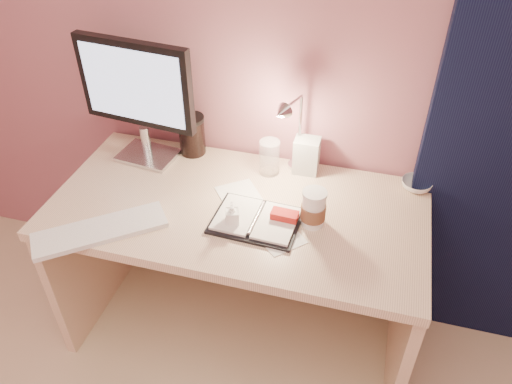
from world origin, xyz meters
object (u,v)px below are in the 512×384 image
(clear_cup, at_px, (269,157))
(desk_lamp, at_px, (304,133))
(monitor, at_px, (138,91))
(bowl, at_px, (417,185))
(lotion_bottle, at_px, (232,215))
(coffee_cup, at_px, (313,209))
(dark_jar, at_px, (192,137))
(product_box, at_px, (306,156))
(desk, at_px, (244,237))
(keyboard, at_px, (100,230))
(planner, at_px, (259,220))

(clear_cup, relative_size, desk_lamp, 0.42)
(monitor, height_order, bowl, monitor)
(clear_cup, height_order, lotion_bottle, clear_cup)
(coffee_cup, distance_m, desk_lamp, 0.31)
(coffee_cup, bearing_deg, bowl, 41.31)
(dark_jar, xyz_separation_m, product_box, (0.49, -0.01, -0.00))
(monitor, bearing_deg, desk, -9.66)
(bowl, bearing_deg, keyboard, -152.44)
(planner, height_order, desk_lamp, desk_lamp)
(coffee_cup, height_order, dark_jar, dark_jar)
(desk, bearing_deg, bowl, 18.21)
(dark_jar, bearing_deg, coffee_cup, -29.08)
(monitor, distance_m, clear_cup, 0.57)
(bowl, height_order, product_box, product_box)
(desk, height_order, planner, planner)
(keyboard, height_order, lotion_bottle, lotion_bottle)
(desk, bearing_deg, monitor, 163.81)
(lotion_bottle, bearing_deg, desk, 95.55)
(monitor, height_order, clear_cup, monitor)
(desk, bearing_deg, dark_jar, 142.40)
(coffee_cup, distance_m, clear_cup, 0.35)
(keyboard, xyz_separation_m, clear_cup, (0.48, 0.51, 0.06))
(desk, xyz_separation_m, product_box, (0.20, 0.21, 0.30))
(product_box, bearing_deg, bowl, -1.32)
(dark_jar, bearing_deg, planner, -43.06)
(planner, bearing_deg, monitor, 156.39)
(monitor, height_order, coffee_cup, monitor)
(planner, bearing_deg, coffee_cup, 15.87)
(keyboard, relative_size, product_box, 3.05)
(clear_cup, xyz_separation_m, bowl, (0.58, 0.04, -0.05))
(keyboard, relative_size, lotion_bottle, 4.40)
(coffee_cup, distance_m, lotion_bottle, 0.29)
(lotion_bottle, relative_size, product_box, 0.69)
(coffee_cup, xyz_separation_m, lotion_bottle, (-0.27, -0.09, -0.02))
(desk, xyz_separation_m, keyboard, (-0.42, -0.34, 0.24))
(dark_jar, bearing_deg, keyboard, -102.95)
(monitor, relative_size, keyboard, 1.13)
(clear_cup, bearing_deg, monitor, -176.44)
(lotion_bottle, bearing_deg, keyboard, -160.61)
(desk, distance_m, monitor, 0.72)
(clear_cup, distance_m, lotion_bottle, 0.36)
(monitor, bearing_deg, lotion_bottle, -27.41)
(planner, bearing_deg, desk_lamp, 75.18)
(clear_cup, distance_m, bowl, 0.58)
(coffee_cup, xyz_separation_m, dark_jar, (-0.58, 0.32, 0.01))
(clear_cup, relative_size, product_box, 0.96)
(bowl, relative_size, dark_jar, 0.77)
(coffee_cup, height_order, product_box, product_box)
(bowl, bearing_deg, dark_jar, 179.30)
(desk, bearing_deg, keyboard, -140.73)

